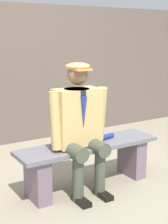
% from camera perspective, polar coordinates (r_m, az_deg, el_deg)
% --- Properties ---
extents(ground_plane, '(30.00, 30.00, 0.00)m').
position_cam_1_polar(ground_plane, '(3.79, 0.75, -12.37)').
color(ground_plane, gray).
extents(bench, '(1.58, 0.42, 0.49)m').
position_cam_1_polar(bench, '(3.66, 0.76, -7.93)').
color(bench, slate).
rests_on(bench, ground).
extents(seated_man, '(0.64, 0.55, 1.35)m').
position_cam_1_polar(seated_man, '(3.42, -0.77, -1.78)').
color(seated_man, tan).
rests_on(seated_man, ground).
extents(rolled_magazine, '(0.28, 0.11, 0.06)m').
position_cam_1_polar(rolled_magazine, '(3.73, 3.40, -4.30)').
color(rolled_magazine, navy).
rests_on(rolled_magazine, bench).
extents(stadium_wall, '(12.00, 0.24, 2.07)m').
position_cam_1_polar(stadium_wall, '(5.25, -11.13, 6.26)').
color(stadium_wall, '#62544B').
rests_on(stadium_wall, ground).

